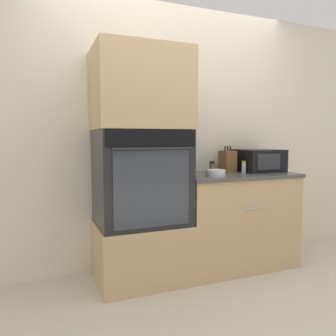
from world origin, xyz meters
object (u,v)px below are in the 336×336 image
wall_oven (141,177)px  bowl (216,173)px  condiment_jar_near (212,167)px  condiment_jar_mid (244,167)px  knife_block (227,161)px  microwave (259,160)px

wall_oven → bowl: bearing=-11.0°
condiment_jar_near → condiment_jar_mid: size_ratio=0.98×
knife_block → condiment_jar_near: bearing=-172.6°
condiment_jar_near → microwave: bearing=-4.7°
knife_block → bowl: knife_block is taller
microwave → condiment_jar_mid: 0.25m
microwave → bowl: size_ratio=2.37×
condiment_jar_mid → knife_block: bearing=121.0°
knife_block → condiment_jar_mid: bearing=-59.0°
knife_block → bowl: 0.38m
microwave → condiment_jar_mid: bearing=-160.1°
knife_block → condiment_jar_near: size_ratio=2.26×
wall_oven → microwave: bearing=2.8°
microwave → knife_block: 0.33m
condiment_jar_near → condiment_jar_mid: (0.28, -0.13, 0.00)m
wall_oven → knife_block: wall_oven is taller
microwave → knife_block: (-0.32, 0.07, -0.00)m
wall_oven → bowl: (0.65, -0.13, 0.02)m
knife_block → condiment_jar_mid: (0.09, -0.15, -0.05)m
microwave → knife_block: knife_block is taller
wall_oven → microwave: size_ratio=1.91×
microwave → knife_block: size_ratio=1.64×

